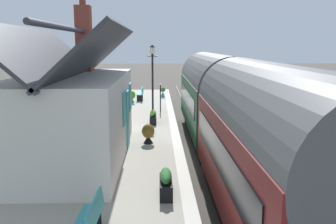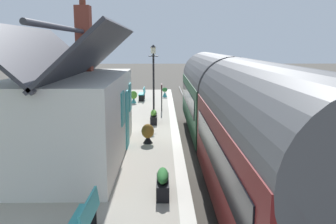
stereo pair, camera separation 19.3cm
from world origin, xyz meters
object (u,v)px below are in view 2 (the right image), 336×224
at_px(train, 233,113).
at_px(bench_mid_platform, 84,219).
at_px(bench_platform_end, 143,93).
at_px(planter_corner_building, 134,97).
at_px(station_building, 73,113).
at_px(planter_edge_far, 165,92).
at_px(planter_edge_near, 154,117).
at_px(lamp_post_platform, 153,67).
at_px(station_sign_board, 162,90).
at_px(planter_under_sign, 163,183).
at_px(planter_bench_right, 148,133).

xyz_separation_m(train, bench_mid_platform, (-6.88, 4.14, -0.77)).
distance_m(bench_platform_end, planter_corner_building, 1.40).
distance_m(station_building, planter_edge_far, 15.11).
height_order(bench_mid_platform, planter_edge_near, bench_mid_platform).
bearing_deg(planter_edge_near, bench_platform_end, 7.02).
xyz_separation_m(planter_corner_building, planter_edge_far, (2.87, -2.07, -0.07)).
height_order(bench_mid_platform, lamp_post_platform, lamp_post_platform).
bearing_deg(planter_corner_building, station_sign_board, -146.84).
distance_m(train, planter_edge_far, 13.58).
bearing_deg(bench_platform_end, planter_edge_near, -172.98).
height_order(station_building, lamp_post_platform, station_building).
bearing_deg(bench_platform_end, train, -161.19).
height_order(bench_mid_platform, planter_under_sign, bench_mid_platform).
distance_m(planter_bench_right, station_sign_board, 7.28).
relative_size(planter_edge_near, planter_corner_building, 1.32).
distance_m(planter_edge_near, station_sign_board, 3.65).
xyz_separation_m(bench_mid_platform, station_sign_board, (14.49, -1.47, 0.71)).
distance_m(planter_edge_far, station_sign_board, 5.77).
bearing_deg(planter_edge_near, planter_corner_building, 13.01).
distance_m(planter_bench_right, planter_under_sign, 5.03).
bearing_deg(planter_under_sign, planter_corner_building, 7.19).
bearing_deg(planter_edge_near, station_building, 154.99).
relative_size(planter_bench_right, planter_edge_far, 1.01).
height_order(planter_edge_near, planter_bench_right, planter_bench_right).
bearing_deg(train, station_sign_board, 19.34).
bearing_deg(planter_corner_building, bench_mid_platform, -178.73).
distance_m(train, planter_corner_building, 11.42).
height_order(planter_edge_near, lamp_post_platform, lamp_post_platform).
bearing_deg(station_building, station_sign_board, -18.11).
height_order(planter_edge_far, planter_under_sign, planter_edge_far).
bearing_deg(planter_edge_far, lamp_post_platform, 175.29).
distance_m(train, bench_platform_end, 12.43).
relative_size(planter_edge_near, planter_bench_right, 1.40).
xyz_separation_m(bench_mid_platform, lamp_post_platform, (12.48, -1.05, 2.16)).
height_order(planter_bench_right, lamp_post_platform, lamp_post_platform).
height_order(train, lamp_post_platform, lamp_post_platform).
distance_m(train, bench_mid_platform, 8.07).
bearing_deg(train, planter_edge_far, 10.44).
height_order(bench_mid_platform, planter_bench_right, bench_mid_platform).
height_order(station_building, station_sign_board, station_building).
relative_size(planter_edge_far, lamp_post_platform, 0.20).
bearing_deg(station_sign_board, planter_bench_right, 175.79).
height_order(station_building, planter_under_sign, station_building).
height_order(planter_edge_near, planter_corner_building, planter_corner_building).
relative_size(bench_mid_platform, planter_under_sign, 1.30).
xyz_separation_m(bench_mid_platform, planter_edge_near, (10.97, -1.09, -0.16)).
bearing_deg(planter_bench_right, bench_mid_platform, 172.65).
bearing_deg(station_sign_board, planter_edge_far, -2.20).
distance_m(station_building, bench_mid_platform, 5.77).
relative_size(train, station_sign_board, 12.04).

